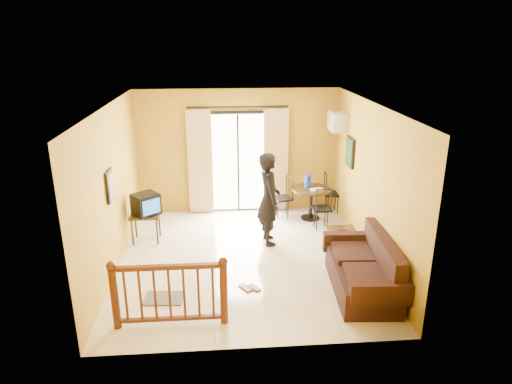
{
  "coord_description": "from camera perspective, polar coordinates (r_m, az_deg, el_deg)",
  "views": [
    {
      "loc": [
        -0.4,
        -7.48,
        3.92
      ],
      "look_at": [
        0.22,
        0.2,
        1.23
      ],
      "focal_mm": 32.0,
      "sensor_mm": 36.0,
      "label": 1
    }
  ],
  "objects": [
    {
      "name": "stair_balustrade",
      "position": [
        6.55,
        -10.79,
        -11.95
      ],
      "size": [
        1.63,
        0.13,
        1.04
      ],
      "color": "#471E0F",
      "rests_on": "ground"
    },
    {
      "name": "sandals",
      "position": [
        7.55,
        -0.78,
        -11.89
      ],
      "size": [
        0.36,
        0.26,
        0.03
      ],
      "color": "brown",
      "rests_on": "ground"
    },
    {
      "name": "dining_table",
      "position": [
        10.09,
        6.89,
        -0.35
      ],
      "size": [
        0.85,
        0.85,
        0.71
      ],
      "color": "black",
      "rests_on": "ground"
    },
    {
      "name": "tv_table",
      "position": [
        9.23,
        -13.67,
        -3.13
      ],
      "size": [
        0.57,
        0.48,
        0.57
      ],
      "color": "black",
      "rests_on": "ground"
    },
    {
      "name": "serving_tray",
      "position": [
        9.97,
        7.61,
        0.34
      ],
      "size": [
        0.32,
        0.26,
        0.02
      ],
      "primitive_type": "cube",
      "rotation": [
        0.0,
        0.0,
        0.31
      ],
      "color": "beige",
      "rests_on": "dining_table"
    },
    {
      "name": "doormat",
      "position": [
        7.44,
        -11.45,
        -12.89
      ],
      "size": [
        0.63,
        0.44,
        0.02
      ],
      "primitive_type": "cube",
      "rotation": [
        0.0,
        0.0,
        -0.07
      ],
      "color": "#575245",
      "rests_on": "ground"
    },
    {
      "name": "water_jug",
      "position": [
        10.08,
        6.51,
        1.36
      ],
      "size": [
        0.15,
        0.15,
        0.27
      ],
      "primitive_type": "cylinder",
      "color": "#1237AF",
      "rests_on": "dining_table"
    },
    {
      "name": "television",
      "position": [
        9.12,
        -13.61,
        -1.48
      ],
      "size": [
        0.62,
        0.61,
        0.41
      ],
      "rotation": [
        0.0,
        0.0,
        0.67
      ],
      "color": "black",
      "rests_on": "tv_table"
    },
    {
      "name": "ground",
      "position": [
        8.45,
        -1.41,
        -8.4
      ],
      "size": [
        5.0,
        5.0,
        0.0
      ],
      "primitive_type": "plane",
      "color": "beige",
      "rests_on": "ground"
    },
    {
      "name": "sofa",
      "position": [
        7.56,
        13.52,
        -9.62
      ],
      "size": [
        0.99,
        1.93,
        0.9
      ],
      "rotation": [
        0.0,
        0.0,
        -0.07
      ],
      "color": "black",
      "rests_on": "ground"
    },
    {
      "name": "standing_person",
      "position": [
        8.77,
        1.62,
        -0.85
      ],
      "size": [
        0.5,
        0.71,
        1.82
      ],
      "primitive_type": "imported",
      "rotation": [
        0.0,
        0.0,
        1.68
      ],
      "color": "black",
      "rests_on": "ground"
    },
    {
      "name": "bowl",
      "position": [
        8.72,
        10.75,
        -4.59
      ],
      "size": [
        0.21,
        0.21,
        0.06
      ],
      "primitive_type": "imported",
      "rotation": [
        0.0,
        0.0,
        0.16
      ],
      "color": "brown",
      "rests_on": "coffee_table"
    },
    {
      "name": "botanical_print",
      "position": [
        9.43,
        11.65,
        4.92
      ],
      "size": [
        0.05,
        0.5,
        0.6
      ],
      "color": "black",
      "rests_on": "room_shell"
    },
    {
      "name": "balcony_door",
      "position": [
        10.29,
        -2.25,
        3.81
      ],
      "size": [
        2.25,
        0.14,
        2.46
      ],
      "color": "black",
      "rests_on": "ground"
    },
    {
      "name": "air_conditioner",
      "position": [
        9.91,
        10.12,
        8.65
      ],
      "size": [
        0.31,
        0.6,
        0.4
      ],
      "color": "silver",
      "rests_on": "room_shell"
    },
    {
      "name": "room_shell",
      "position": [
        7.81,
        -1.52,
        2.74
      ],
      "size": [
        5.0,
        5.0,
        5.0
      ],
      "color": "white",
      "rests_on": "ground"
    },
    {
      "name": "picture_left",
      "position": [
        7.87,
        -17.76,
        0.76
      ],
      "size": [
        0.05,
        0.42,
        0.52
      ],
      "color": "black",
      "rests_on": "room_shell"
    },
    {
      "name": "dining_chairs",
      "position": [
        10.27,
        6.92,
        -3.36
      ],
      "size": [
        1.65,
        1.32,
        0.95
      ],
      "color": "black",
      "rests_on": "ground"
    },
    {
      "name": "coffee_table",
      "position": [
        8.61,
        11.03,
        -6.14
      ],
      "size": [
        0.53,
        0.95,
        0.42
      ],
      "color": "black",
      "rests_on": "ground"
    }
  ]
}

